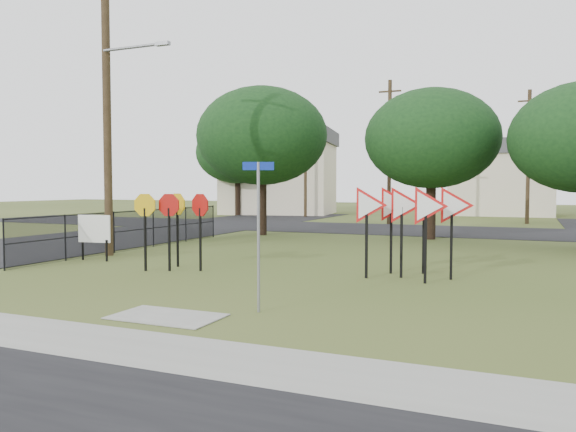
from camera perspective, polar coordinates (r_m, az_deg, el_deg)
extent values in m
plane|color=#3B4B1C|center=(12.67, -5.86, -7.90)|extent=(140.00, 140.00, 0.00)
cube|color=gray|center=(9.32, -18.80, -11.99)|extent=(30.00, 1.60, 0.02)
cube|color=#3B4B1C|center=(8.50, -24.37, -13.58)|extent=(30.00, 0.80, 0.02)
cube|color=black|center=(27.70, -17.59, -2.06)|extent=(8.00, 50.00, 0.02)
cube|color=black|center=(31.54, 12.09, -1.38)|extent=(60.00, 8.00, 0.02)
cube|color=gray|center=(10.68, -12.22, -9.97)|extent=(2.00, 1.20, 0.02)
cylinder|color=gray|center=(10.65, -3.02, -2.20)|extent=(0.06, 0.06, 2.86)
cube|color=#0E299D|center=(10.61, -3.04, 5.09)|extent=(0.54, 0.27, 0.15)
cube|color=black|center=(16.23, -11.97, -2.36)|extent=(0.05, 0.05, 1.78)
cube|color=black|center=(16.08, -8.90, -2.38)|extent=(0.05, 0.05, 1.78)
cube|color=black|center=(16.38, -14.30, -2.34)|extent=(0.05, 0.05, 1.78)
cube|color=black|center=(17.03, -11.15, -2.10)|extent=(0.05, 0.05, 1.78)
cube|color=black|center=(14.78, 7.97, -2.70)|extent=(0.06, 0.06, 1.86)
cube|color=black|center=(14.99, 11.45, -2.65)|extent=(0.06, 0.06, 1.86)
cube|color=black|center=(14.25, 13.79, -2.97)|extent=(0.06, 0.06, 1.86)
cube|color=black|center=(15.68, 10.43, -2.39)|extent=(0.06, 0.06, 1.86)
cube|color=black|center=(15.83, 13.60, -2.38)|extent=(0.06, 0.06, 1.86)
cube|color=black|center=(15.00, 16.26, -2.71)|extent=(0.06, 0.06, 1.86)
cube|color=black|center=(19.51, -20.13, -3.20)|extent=(0.05, 0.05, 0.69)
cube|color=black|center=(18.85, -17.94, -3.37)|extent=(0.05, 0.05, 0.69)
cube|color=white|center=(19.11, -19.09, -1.23)|extent=(1.18, 0.17, 0.89)
cylinder|color=#43331F|center=(20.52, -17.92, 10.17)|extent=(0.28, 0.28, 10.00)
cylinder|color=gray|center=(20.05, -15.52, 16.19)|extent=(2.40, 0.10, 0.10)
cube|color=gray|center=(19.34, -12.62, 16.72)|extent=(0.50, 0.18, 0.12)
cylinder|color=#43331F|center=(35.85, 10.26, 6.35)|extent=(0.24, 0.24, 9.00)
cube|color=#43331F|center=(36.27, 10.32, 12.35)|extent=(1.40, 0.10, 0.10)
cylinder|color=#43331F|center=(38.91, 23.23, 5.52)|extent=(0.24, 0.24, 8.50)
cube|color=#43331F|center=(39.24, 23.34, 10.70)|extent=(1.40, 0.10, 0.10)
cylinder|color=#43331F|center=(43.96, 1.78, 5.77)|extent=(0.24, 0.24, 9.00)
cube|color=#43331F|center=(44.30, 1.79, 10.69)|extent=(1.40, 0.10, 0.10)
cylinder|color=black|center=(17.84, -26.91, -2.60)|extent=(0.05, 0.05, 1.50)
cylinder|color=black|center=(19.39, -21.69, -2.06)|extent=(0.05, 0.05, 1.50)
cylinder|color=black|center=(21.07, -17.27, -1.59)|extent=(0.05, 0.05, 1.50)
cylinder|color=black|center=(22.87, -13.52, -1.19)|extent=(0.05, 0.05, 1.50)
cylinder|color=black|center=(24.74, -10.34, -0.84)|extent=(0.05, 0.05, 1.50)
cylinder|color=black|center=(26.68, -7.61, -0.54)|extent=(0.05, 0.05, 1.50)
cube|color=black|center=(21.92, -15.35, 0.47)|extent=(0.03, 11.50, 0.03)
cube|color=black|center=(21.96, -15.32, -1.38)|extent=(0.03, 11.50, 0.03)
cube|color=black|center=(21.96, -15.32, -1.38)|extent=(0.01, 11.50, 1.50)
cube|color=beige|center=(49.15, -0.86, 3.74)|extent=(10.08, 8.46, 6.00)
cube|color=#46464B|center=(49.32, -0.87, 7.92)|extent=(10.58, 8.88, 1.20)
cube|color=beige|center=(50.91, 20.94, 2.95)|extent=(8.00, 8.00, 5.00)
cube|color=#46464B|center=(51.01, 21.01, 6.43)|extent=(8.40, 8.40, 1.20)
cylinder|color=black|center=(27.66, -2.64, 0.78)|extent=(0.44, 0.44, 2.62)
ellipsoid|color=black|center=(27.74, -2.66, 8.13)|extent=(6.40, 6.40, 4.80)
cylinder|color=black|center=(26.21, 14.30, 0.37)|extent=(0.44, 0.44, 2.45)
ellipsoid|color=black|center=(26.27, 14.40, 7.64)|extent=(6.00, 6.00, 4.50)
cylinder|color=black|center=(46.45, -5.13, 1.79)|extent=(0.44, 0.44, 2.80)
ellipsoid|color=black|center=(46.52, -5.15, 6.45)|extent=(6.80, 6.80, 5.10)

